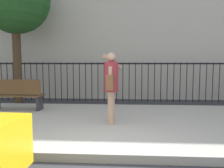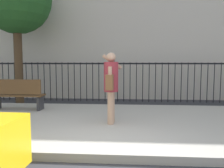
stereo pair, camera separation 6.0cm
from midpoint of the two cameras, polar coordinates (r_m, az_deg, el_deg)
The scene contains 6 objects.
ground_plane at distance 3.97m, azimuth -5.15°, elevation -18.74°, with size 60.00×60.00×0.00m, color #333338.
sidewalk at distance 6.01m, azimuth -1.93°, elevation -9.49°, with size 28.00×4.40×0.15m, color #B2ADA3.
building_facade at distance 12.48m, azimuth 0.94°, elevation 19.87°, with size 28.00×4.00×9.46m, color beige.
iron_fence at distance 9.51m, azimuth 0.18°, elevation 1.82°, with size 12.03×0.04×1.60m.
pedestrian_on_phone at distance 5.51m, azimuth -0.53°, elevation 0.31°, with size 0.49×0.66×1.69m.
street_bench at distance 7.67m, azimuth -22.61°, elevation -2.26°, with size 1.60×0.45×0.95m.
Camera 1 is at (0.53, -3.58, 1.63)m, focal length 37.46 mm.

